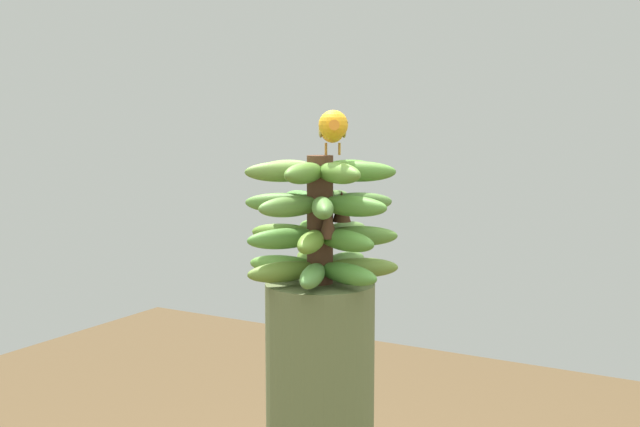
{
  "coord_description": "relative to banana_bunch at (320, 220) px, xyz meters",
  "views": [
    {
      "loc": [
        0.72,
        -1.26,
        1.68
      ],
      "look_at": [
        0.0,
        0.0,
        1.51
      ],
      "focal_mm": 43.05,
      "sensor_mm": 36.0,
      "label": 1
    }
  ],
  "objects": [
    {
      "name": "banana_bunch",
      "position": [
        0.0,
        0.0,
        0.0
      ],
      "size": [
        0.3,
        0.3,
        0.25
      ],
      "color": "#4C2D1E",
      "rests_on": "banana_tree"
    },
    {
      "name": "perched_bird",
      "position": [
        0.02,
        0.02,
        0.17
      ],
      "size": [
        0.13,
        0.19,
        0.09
      ],
      "color": "#C68933",
      "rests_on": "banana_bunch"
    }
  ]
}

